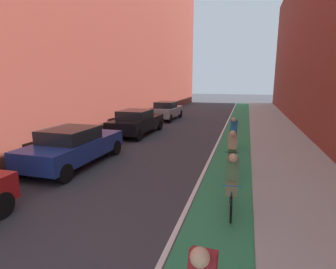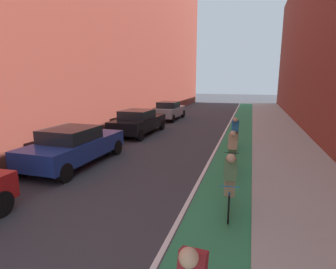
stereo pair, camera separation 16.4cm
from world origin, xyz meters
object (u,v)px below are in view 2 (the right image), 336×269
object	(u,v)px
parked_sedan_black	(138,122)
cyclist_trailing	(232,152)
parked_sedan_silver	(169,110)
parked_sedan_blue	(74,145)
cyclist_mid	(230,182)
cyclist_far	(235,133)

from	to	relation	value
parked_sedan_black	cyclist_trailing	bearing A→B (deg)	-42.31
parked_sedan_silver	parked_sedan_blue	bearing A→B (deg)	-90.00
parked_sedan_blue	cyclist_mid	bearing A→B (deg)	-19.46
parked_sedan_black	parked_sedan_silver	world-z (taller)	same
parked_sedan_blue	parked_sedan_silver	bearing A→B (deg)	90.00
parked_sedan_silver	cyclist_mid	world-z (taller)	cyclist_mid
parked_sedan_blue	cyclist_trailing	distance (m)	6.16
parked_sedan_silver	cyclist_trailing	world-z (taller)	cyclist_trailing
parked_sedan_silver	parked_sedan_black	bearing A→B (deg)	-90.00
parked_sedan_blue	cyclist_trailing	xyz separation A→B (m)	(6.10, 0.85, 0.02)
parked_sedan_black	cyclist_mid	size ratio (longest dim) A/B	2.75
parked_sedan_blue	parked_sedan_black	xyz separation A→B (m)	(-0.00, 6.40, 0.00)
parked_sedan_blue	cyclist_far	bearing A→B (deg)	36.54
cyclist_trailing	cyclist_far	size ratio (longest dim) A/B	1.03
parked_sedan_black	parked_sedan_blue	bearing A→B (deg)	-90.00
parked_sedan_black	cyclist_trailing	distance (m)	8.25
parked_sedan_black	cyclist_trailing	xyz separation A→B (m)	(6.10, -5.55, 0.02)
parked_sedan_black	cyclist_trailing	world-z (taller)	cyclist_trailing
cyclist_mid	cyclist_far	xyz separation A→B (m)	(-0.27, 6.64, -0.00)
parked_sedan_blue	cyclist_far	world-z (taller)	cyclist_far
parked_sedan_silver	cyclist_far	xyz separation A→B (m)	(5.98, -8.47, 0.02)
parked_sedan_blue	cyclist_mid	world-z (taller)	cyclist_mid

